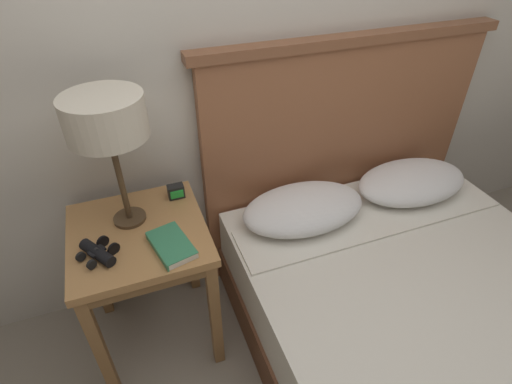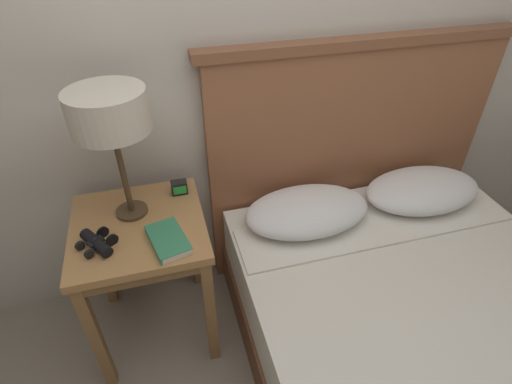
{
  "view_description": "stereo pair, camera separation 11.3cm",
  "coord_description": "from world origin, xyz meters",
  "px_view_note": "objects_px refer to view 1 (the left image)",
  "views": [
    {
      "loc": [
        -0.53,
        -0.59,
        1.74
      ],
      "look_at": [
        -0.08,
        0.62,
        0.78
      ],
      "focal_mm": 28.0,
      "sensor_mm": 36.0,
      "label": 1
    },
    {
      "loc": [
        -0.43,
        -0.63,
        1.74
      ],
      "look_at": [
        -0.08,
        0.62,
        0.78
      ],
      "focal_mm": 28.0,
      "sensor_mm": 36.0,
      "label": 2
    }
  ],
  "objects_px": {
    "bed": "(434,330)",
    "book_on_nightstand": "(171,245)",
    "binoculars_pair": "(98,252)",
    "alarm_clock": "(176,191)",
    "nightstand": "(141,249)",
    "table_lamp": "(106,120)"
  },
  "relations": [
    {
      "from": "table_lamp",
      "to": "alarm_clock",
      "type": "height_order",
      "value": "table_lamp"
    },
    {
      "from": "binoculars_pair",
      "to": "alarm_clock",
      "type": "relative_size",
      "value": 2.24
    },
    {
      "from": "nightstand",
      "to": "bed",
      "type": "relative_size",
      "value": 0.34
    },
    {
      "from": "bed",
      "to": "binoculars_pair",
      "type": "height_order",
      "value": "bed"
    },
    {
      "from": "bed",
      "to": "alarm_clock",
      "type": "height_order",
      "value": "bed"
    },
    {
      "from": "table_lamp",
      "to": "nightstand",
      "type": "bearing_deg",
      "value": -78.03
    },
    {
      "from": "alarm_clock",
      "to": "binoculars_pair",
      "type": "bearing_deg",
      "value": -142.75
    },
    {
      "from": "bed",
      "to": "binoculars_pair",
      "type": "bearing_deg",
      "value": 157.67
    },
    {
      "from": "binoculars_pair",
      "to": "alarm_clock",
      "type": "height_order",
      "value": "alarm_clock"
    },
    {
      "from": "nightstand",
      "to": "table_lamp",
      "type": "relative_size",
      "value": 1.26
    },
    {
      "from": "table_lamp",
      "to": "bed",
      "type": "bearing_deg",
      "value": -31.88
    },
    {
      "from": "nightstand",
      "to": "table_lamp",
      "type": "height_order",
      "value": "table_lamp"
    },
    {
      "from": "book_on_nightstand",
      "to": "bed",
      "type": "bearing_deg",
      "value": -25.2
    },
    {
      "from": "alarm_clock",
      "to": "book_on_nightstand",
      "type": "bearing_deg",
      "value": -105.06
    },
    {
      "from": "nightstand",
      "to": "alarm_clock",
      "type": "height_order",
      "value": "alarm_clock"
    },
    {
      "from": "nightstand",
      "to": "table_lamp",
      "type": "distance_m",
      "value": 0.55
    },
    {
      "from": "nightstand",
      "to": "bed",
      "type": "distance_m",
      "value": 1.26
    },
    {
      "from": "bed",
      "to": "book_on_nightstand",
      "type": "distance_m",
      "value": 1.14
    },
    {
      "from": "table_lamp",
      "to": "book_on_nightstand",
      "type": "bearing_deg",
      "value": -60.66
    },
    {
      "from": "book_on_nightstand",
      "to": "binoculars_pair",
      "type": "distance_m",
      "value": 0.26
    },
    {
      "from": "binoculars_pair",
      "to": "bed",
      "type": "bearing_deg",
      "value": -22.33
    },
    {
      "from": "bed",
      "to": "alarm_clock",
      "type": "xyz_separation_m",
      "value": [
        -0.88,
        0.76,
        0.42
      ]
    }
  ]
}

